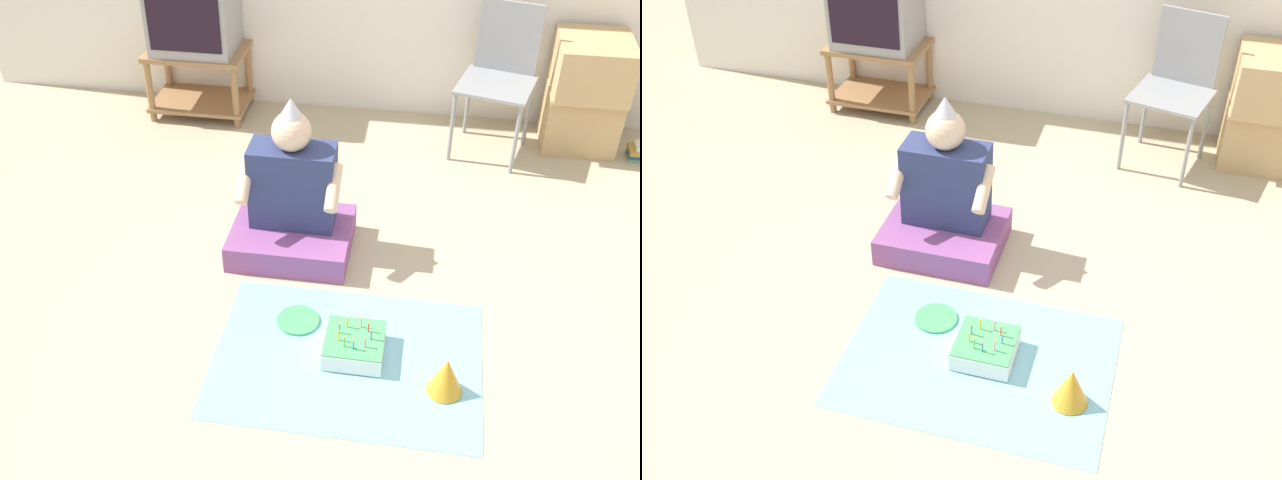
# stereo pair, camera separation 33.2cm
# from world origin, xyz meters

# --- Properties ---
(ground_plane) EXTENTS (16.00, 16.00, 0.00)m
(ground_plane) POSITION_xyz_m (0.00, 0.00, 0.00)
(ground_plane) COLOR tan
(tv_stand) EXTENTS (0.63, 0.43, 0.44)m
(tv_stand) POSITION_xyz_m (-1.63, 2.01, 0.26)
(tv_stand) COLOR #997047
(tv_stand) RESTS_ON ground_plane
(tv) EXTENTS (0.51, 0.41, 0.52)m
(tv) POSITION_xyz_m (-1.63, 2.01, 0.70)
(tv) COLOR #99999E
(tv) RESTS_ON tv_stand
(folding_chair) EXTENTS (0.51, 0.50, 0.88)m
(folding_chair) POSITION_xyz_m (0.27, 1.85, 0.51)
(folding_chair) COLOR gray
(folding_chair) RESTS_ON ground_plane
(cardboard_box_stack) EXTENTS (0.44, 0.48, 0.68)m
(cardboard_box_stack) POSITION_xyz_m (0.80, 1.96, 0.36)
(cardboard_box_stack) COLOR tan
(cardboard_box_stack) RESTS_ON ground_plane
(person_seated) EXTENTS (0.60, 0.49, 0.82)m
(person_seated) POSITION_xyz_m (-0.75, 0.64, 0.25)
(person_seated) COLOR #8C4C8C
(person_seated) RESTS_ON ground_plane
(party_cloth) EXTENTS (1.15, 0.85, 0.01)m
(party_cloth) POSITION_xyz_m (-0.37, -0.11, 0.00)
(party_cloth) COLOR #7FC6E0
(party_cloth) RESTS_ON ground_plane
(birthday_cake) EXTENTS (0.26, 0.26, 0.15)m
(birthday_cake) POSITION_xyz_m (-0.35, -0.08, 0.05)
(birthday_cake) COLOR white
(birthday_cake) RESTS_ON party_cloth
(party_hat_blue) EXTENTS (0.15, 0.15, 0.17)m
(party_hat_blue) POSITION_xyz_m (0.05, -0.23, 0.09)
(party_hat_blue) COLOR gold
(party_hat_blue) RESTS_ON party_cloth
(paper_plate) EXTENTS (0.19, 0.19, 0.01)m
(paper_plate) POSITION_xyz_m (-0.62, 0.08, 0.01)
(paper_plate) COLOR #4CB266
(paper_plate) RESTS_ON party_cloth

